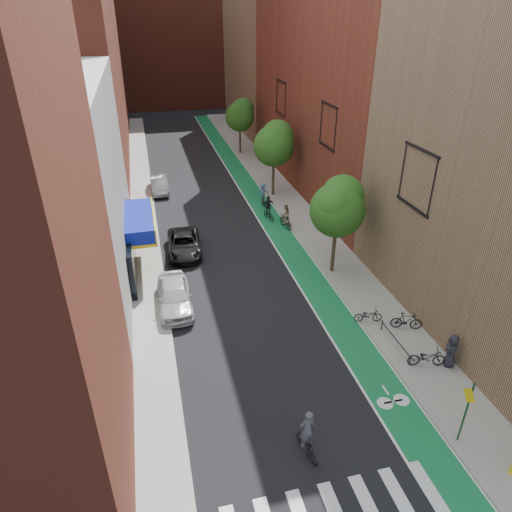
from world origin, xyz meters
TOP-DOWN VIEW (x-y plane):
  - ground at (0.00, 0.00)m, footprint 160.00×160.00m
  - bike_lane at (4.00, 26.00)m, footprint 2.00×68.00m
  - sidewalk_left at (-6.00, 26.00)m, footprint 2.00×68.00m
  - sidewalk_right at (6.50, 26.00)m, footprint 3.00×68.00m
  - building_left_white at (-11.00, 14.00)m, footprint 8.00×20.00m
  - building_left_far_red at (-11.00, 42.00)m, footprint 8.00×36.00m
  - building_right_mid_red at (12.00, 26.00)m, footprint 8.00×28.00m
  - building_right_far_tan at (12.00, 50.00)m, footprint 8.00×20.00m
  - building_far_closure at (0.00, 72.00)m, footprint 30.00×14.00m
  - tree_near at (5.65, 10.02)m, footprint 3.40×3.36m
  - tree_mid at (5.65, 24.02)m, footprint 3.55×3.53m
  - tree_far at (5.65, 38.02)m, footprint 3.30×3.25m
  - sign_pole at (5.38, -3.50)m, footprint 0.13×0.71m
  - parked_car_white at (-4.60, 8.52)m, footprint 1.88×4.63m
  - parked_car_black at (-3.38, 15.03)m, footprint 2.51×4.97m
  - parked_car_silver at (-4.34, 27.58)m, footprint 1.58×4.35m
  - cyclist_lead at (-0.56, -2.51)m, footprint 0.84×1.61m
  - cyclist_lane_near at (4.70, 17.27)m, footprint 0.90×1.88m
  - cyclist_lane_mid at (3.85, 19.14)m, footprint 1.02×1.68m
  - cyclist_lane_far at (4.17, 22.13)m, footprint 1.09×1.53m
  - parked_bike_near at (6.53, 0.61)m, footprint 1.90×1.05m
  - parked_bike_mid at (7.07, 3.38)m, footprint 1.71×1.03m
  - parked_bike_far at (5.40, 4.44)m, footprint 1.60×0.84m
  - pedestrian at (7.60, 0.36)m, footprint 0.83×0.99m

SIDE VIEW (x-z plane):
  - ground at x=0.00m, z-range 0.00..0.00m
  - bike_lane at x=4.00m, z-range 0.00..0.01m
  - sidewalk_left at x=-6.00m, z-range 0.00..0.15m
  - sidewalk_right at x=6.50m, z-range 0.00..0.15m
  - parked_bike_far at x=5.40m, z-range 0.15..0.95m
  - parked_bike_near at x=6.53m, z-range 0.15..1.10m
  - parked_bike_mid at x=7.07m, z-range 0.15..1.15m
  - parked_car_black at x=-3.38m, z-range 0.00..1.35m
  - parked_car_silver at x=-4.34m, z-range 0.00..1.42m
  - cyclist_lead at x=-0.56m, z-range -0.31..1.82m
  - cyclist_lane_mid at x=3.85m, z-range -0.23..1.75m
  - parked_car_white at x=-4.60m, z-range 0.00..1.58m
  - cyclist_lane_near at x=4.70m, z-range -0.17..1.77m
  - cyclist_lane_far at x=4.17m, z-range -0.08..1.90m
  - pedestrian at x=7.60m, z-range 0.15..1.89m
  - sign_pole at x=5.38m, z-range 0.34..3.34m
  - tree_far at x=5.65m, z-range 1.40..7.60m
  - tree_near at x=5.65m, z-range 1.45..7.87m
  - tree_mid at x=5.65m, z-range 1.52..8.26m
  - building_left_white at x=-11.00m, z-range 0.00..12.00m
  - building_right_far_tan at x=12.00m, z-range 0.00..18.00m
  - building_far_closure at x=0.00m, z-range 0.00..20.00m
  - building_left_far_red at x=-11.00m, z-range 0.00..22.00m
  - building_right_mid_red at x=12.00m, z-range 0.00..22.00m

